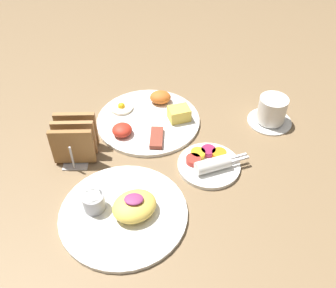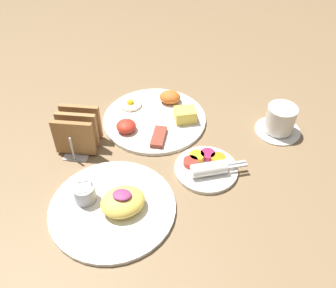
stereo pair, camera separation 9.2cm
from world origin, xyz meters
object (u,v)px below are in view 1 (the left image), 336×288
object	(u,v)px
plate_condiments	(209,163)
coffee_cup	(272,111)
plate_foreground	(124,210)
plate_breakfast	(149,118)
toast_rack	(75,139)

from	to	relation	value
plate_condiments	coffee_cup	bearing A→B (deg)	41.79
coffee_cup	plate_foreground	bearing A→B (deg)	-141.64
plate_breakfast	coffee_cup	size ratio (longest dim) A/B	2.34
plate_breakfast	plate_condiments	bearing A→B (deg)	-50.11
toast_rack	coffee_cup	distance (m)	0.52
plate_condiments	plate_foreground	xyz separation A→B (m)	(-0.20, -0.14, 0.00)
plate_breakfast	toast_rack	world-z (taller)	toast_rack
toast_rack	coffee_cup	world-z (taller)	toast_rack
plate_breakfast	coffee_cup	world-z (taller)	coffee_cup
plate_breakfast	coffee_cup	bearing A→B (deg)	-1.85
toast_rack	coffee_cup	size ratio (longest dim) A/B	0.97
plate_breakfast	plate_foreground	world-z (taller)	plate_foreground
plate_condiments	toast_rack	bearing A→B (deg)	170.50
coffee_cup	plate_breakfast	bearing A→B (deg)	178.15
plate_condiments	toast_rack	world-z (taller)	toast_rack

